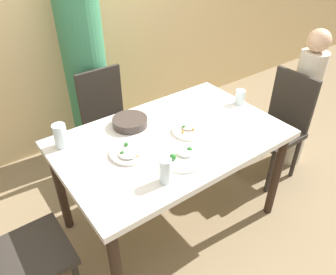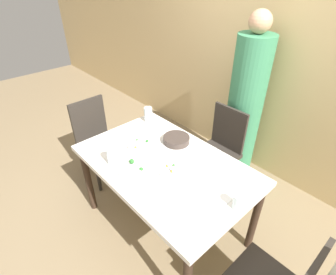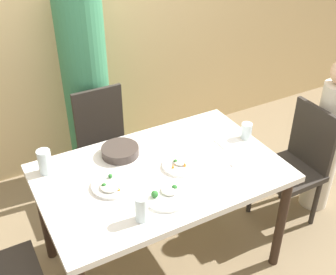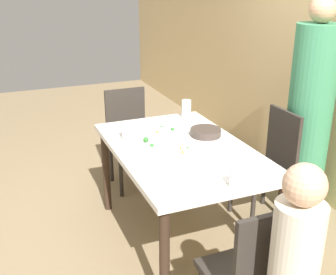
{
  "view_description": "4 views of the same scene",
  "coord_description": "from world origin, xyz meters",
  "px_view_note": "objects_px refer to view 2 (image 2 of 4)",
  "views": [
    {
      "loc": [
        -1.02,
        -1.35,
        1.93
      ],
      "look_at": [
        -0.05,
        -0.03,
        0.78
      ],
      "focal_mm": 35.0,
      "sensor_mm": 36.0,
      "label": 1
    },
    {
      "loc": [
        1.2,
        -1.06,
        2.07
      ],
      "look_at": [
        -0.03,
        0.06,
        0.95
      ],
      "focal_mm": 28.0,
      "sensor_mm": 36.0,
      "label": 2
    },
    {
      "loc": [
        -0.91,
        -1.74,
        2.26
      ],
      "look_at": [
        0.05,
        0.0,
        0.97
      ],
      "focal_mm": 45.0,
      "sensor_mm": 36.0,
      "label": 3
    },
    {
      "loc": [
        2.47,
        -1.12,
        1.89
      ],
      "look_at": [
        -0.11,
        -0.06,
        0.8
      ],
      "focal_mm": 45.0,
      "sensor_mm": 36.0,
      "label": 4
    }
  ],
  "objects_px": {
    "chair_adult_spot": "(220,148)",
    "glass_water_tall": "(238,202)",
    "bowl_curry": "(176,139)",
    "plate_rice_adult": "(141,144)",
    "person_adult": "(244,109)"
  },
  "relations": [
    {
      "from": "chair_adult_spot",
      "to": "bowl_curry",
      "type": "distance_m",
      "value": 0.62
    },
    {
      "from": "chair_adult_spot",
      "to": "plate_rice_adult",
      "type": "xyz_separation_m",
      "value": [
        -0.26,
        -0.8,
        0.29
      ]
    },
    {
      "from": "chair_adult_spot",
      "to": "glass_water_tall",
      "type": "distance_m",
      "value": 1.08
    },
    {
      "from": "chair_adult_spot",
      "to": "bowl_curry",
      "type": "height_order",
      "value": "chair_adult_spot"
    },
    {
      "from": "chair_adult_spot",
      "to": "plate_rice_adult",
      "type": "height_order",
      "value": "chair_adult_spot"
    },
    {
      "from": "bowl_curry",
      "to": "glass_water_tall",
      "type": "bearing_deg",
      "value": -15.51
    },
    {
      "from": "glass_water_tall",
      "to": "chair_adult_spot",
      "type": "bearing_deg",
      "value": 132.94
    },
    {
      "from": "chair_adult_spot",
      "to": "glass_water_tall",
      "type": "xyz_separation_m",
      "value": [
        0.7,
        -0.75,
        0.32
      ]
    },
    {
      "from": "chair_adult_spot",
      "to": "bowl_curry",
      "type": "relative_size",
      "value": 3.9
    },
    {
      "from": "chair_adult_spot",
      "to": "person_adult",
      "type": "bearing_deg",
      "value": 90.0
    },
    {
      "from": "person_adult",
      "to": "plate_rice_adult",
      "type": "xyz_separation_m",
      "value": [
        -0.26,
        -1.14,
        -0.04
      ]
    },
    {
      "from": "plate_rice_adult",
      "to": "glass_water_tall",
      "type": "height_order",
      "value": "glass_water_tall"
    },
    {
      "from": "chair_adult_spot",
      "to": "glass_water_tall",
      "type": "height_order",
      "value": "chair_adult_spot"
    },
    {
      "from": "chair_adult_spot",
      "to": "glass_water_tall",
      "type": "bearing_deg",
      "value": -47.06
    },
    {
      "from": "chair_adult_spot",
      "to": "person_adult",
      "type": "distance_m",
      "value": 0.47
    }
  ]
}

